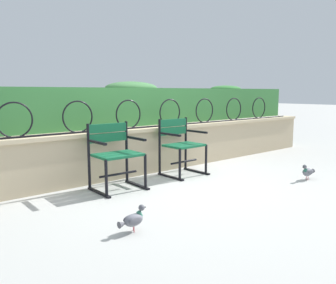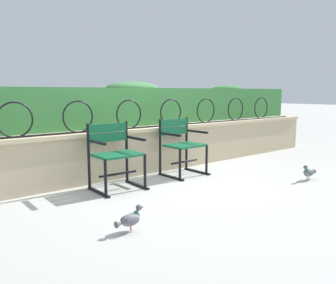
{
  "view_description": "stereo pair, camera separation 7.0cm",
  "coord_description": "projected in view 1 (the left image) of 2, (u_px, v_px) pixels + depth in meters",
  "views": [
    {
      "loc": [
        -2.92,
        -3.38,
        1.21
      ],
      "look_at": [
        0.0,
        0.1,
        0.55
      ],
      "focal_mm": 37.14,
      "sensor_mm": 36.0,
      "label": 1
    },
    {
      "loc": [
        -2.87,
        -3.42,
        1.21
      ],
      "look_at": [
        0.0,
        0.1,
        0.55
      ],
      "focal_mm": 37.14,
      "sensor_mm": 36.0,
      "label": 2
    }
  ],
  "objects": [
    {
      "name": "hedge_row",
      "position": [
        118.0,
        105.0,
        5.41
      ],
      "size": [
        7.95,
        0.58,
        0.69
      ],
      "color": "#387A3D",
      "rests_on": "stone_wall"
    },
    {
      "name": "park_chair_right",
      "position": [
        181.0,
        144.0,
        5.09
      ],
      "size": [
        0.58,
        0.53,
        0.82
      ],
      "color": "#145B38",
      "rests_on": "ground"
    },
    {
      "name": "pigeon_far_side",
      "position": [
        308.0,
        172.0,
        4.81
      ],
      "size": [
        0.29,
        0.11,
        0.22
      ],
      "color": "slate",
      "rests_on": "ground"
    },
    {
      "name": "park_chair_left",
      "position": [
        115.0,
        153.0,
        4.32
      ],
      "size": [
        0.6,
        0.53,
        0.82
      ],
      "color": "#145B38",
      "rests_on": "ground"
    },
    {
      "name": "pigeon_near_chairs",
      "position": [
        133.0,
        219.0,
        3.01
      ],
      "size": [
        0.29,
        0.11,
        0.22
      ],
      "color": "slate",
      "rests_on": "ground"
    },
    {
      "name": "stone_wall",
      "position": [
        137.0,
        150.0,
        5.17
      ],
      "size": [
        8.12,
        0.41,
        0.68
      ],
      "color": "tan",
      "rests_on": "ground"
    },
    {
      "name": "ground_plane",
      "position": [
        173.0,
        184.0,
        4.59
      ],
      "size": [
        60.0,
        60.0,
        0.0
      ],
      "primitive_type": "plane",
      "color": "#ADADA8"
    },
    {
      "name": "iron_arch_fence",
      "position": [
        130.0,
        116.0,
        4.93
      ],
      "size": [
        7.56,
        0.02,
        0.42
      ],
      "color": "black",
      "rests_on": "stone_wall"
    }
  ]
}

